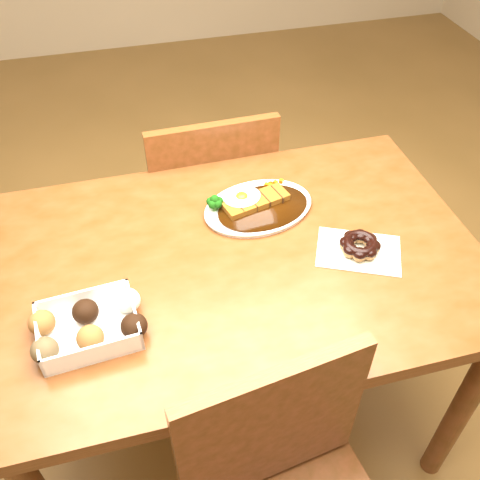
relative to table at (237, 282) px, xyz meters
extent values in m
plane|color=brown|center=(0.00, 0.00, -0.65)|extent=(6.00, 6.00, 0.00)
cube|color=#4C2C0F|center=(0.00, 0.00, 0.08)|extent=(1.20, 0.80, 0.04)
cylinder|color=#4C2C0F|center=(0.54, -0.34, -0.30)|extent=(0.06, 0.06, 0.71)
cylinder|color=#4C2C0F|center=(-0.54, 0.34, -0.30)|extent=(0.06, 0.06, 0.71)
cylinder|color=#4C2C0F|center=(0.54, 0.34, -0.30)|extent=(0.06, 0.06, 0.71)
cube|color=#4C2C0F|center=(0.03, 0.60, -0.22)|extent=(0.43, 0.43, 0.04)
cylinder|color=#4C2C0F|center=(0.20, 0.77, -0.45)|extent=(0.04, 0.04, 0.41)
cylinder|color=#4C2C0F|center=(-0.14, 0.77, -0.45)|extent=(0.04, 0.04, 0.41)
cylinder|color=#4C2C0F|center=(0.20, 0.43, -0.45)|extent=(0.04, 0.04, 0.41)
cylinder|color=#4C2C0F|center=(-0.14, 0.43, -0.45)|extent=(0.04, 0.04, 0.41)
cube|color=#4C2C0F|center=(0.03, 0.41, 0.02)|extent=(0.40, 0.04, 0.40)
cube|color=#4C2C0F|center=(-0.03, -0.41, 0.02)|extent=(0.40, 0.09, 0.40)
ellipsoid|color=white|center=(0.10, 0.15, 0.11)|extent=(0.33, 0.26, 0.01)
ellipsoid|color=black|center=(0.11, 0.14, 0.11)|extent=(0.28, 0.22, 0.01)
cube|color=#6B380C|center=(0.09, 0.16, 0.12)|extent=(0.19, 0.11, 0.02)
ellipsoid|color=white|center=(0.06, 0.17, 0.14)|extent=(0.11, 0.10, 0.01)
ellipsoid|color=#FFB214|center=(0.06, 0.17, 0.14)|extent=(0.03, 0.03, 0.02)
cube|color=white|center=(-0.36, -0.15, 0.13)|extent=(0.22, 0.18, 0.05)
ellipsoid|color=black|center=(-0.45, -0.19, 0.13)|extent=(0.06, 0.06, 0.05)
ellipsoid|color=brown|center=(-0.36, -0.18, 0.13)|extent=(0.06, 0.06, 0.05)
ellipsoid|color=black|center=(-0.27, -0.18, 0.13)|extent=(0.06, 0.06, 0.05)
ellipsoid|color=brown|center=(-0.45, -0.12, 0.13)|extent=(0.06, 0.06, 0.05)
ellipsoid|color=black|center=(-0.36, -0.11, 0.13)|extent=(0.06, 0.06, 0.05)
ellipsoid|color=beige|center=(-0.27, -0.10, 0.13)|extent=(0.06, 0.06, 0.05)
cube|color=silver|center=(0.29, -0.06, 0.10)|extent=(0.24, 0.21, 0.00)
torus|color=olive|center=(0.29, -0.06, 0.12)|extent=(0.13, 0.13, 0.03)
torus|color=black|center=(0.29, -0.06, 0.13)|extent=(0.12, 0.12, 0.02)
camera|label=1|loc=(-0.23, -0.89, 1.03)|focal=40.00mm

